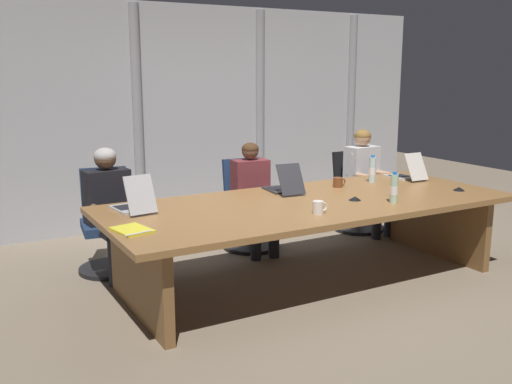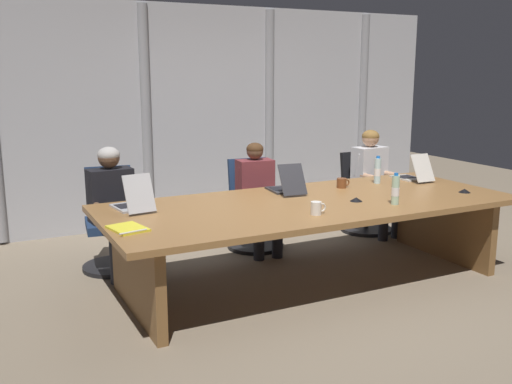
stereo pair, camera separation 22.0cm
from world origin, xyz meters
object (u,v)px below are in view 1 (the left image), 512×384
Objects in this scene: office_chair_left_mid at (249,214)px; conference_mic_left_side at (355,198)px; water_bottle_primary at (394,189)px; person_left_mid at (254,191)px; office_chair_center at (357,200)px; conference_mic_middle at (459,189)px; laptop_left_mid at (283,186)px; person_left_end at (111,203)px; water_bottle_secondary at (372,170)px; office_chair_left_end at (109,232)px; laptop_left_end at (133,204)px; coffee_mug_near at (338,182)px; spiral_notepad at (132,230)px; laptop_center at (405,174)px; coffee_mug_far at (319,208)px.

office_chair_left_mid is 1.46m from conference_mic_left_side.
person_left_mid is at bearing 111.68° from water_bottle_primary.
office_chair_center reaches higher than conference_mic_left_side.
office_chair_left_mid is 2.15m from conference_mic_middle.
person_left_end is (-1.48, 0.60, -0.12)m from laptop_left_mid.
laptop_left_mid is 1.78× the size of water_bottle_secondary.
person_left_end is 4.22× the size of water_bottle_secondary.
laptop_left_mid reaches higher than water_bottle_primary.
office_chair_left_end is at bearing 68.70° from laptop_left_mid.
water_bottle_primary is at bearing -48.19° from conference_mic_left_side.
office_chair_left_end is 3.37m from conference_mic_middle.
laptop_left_end is 1.75× the size of water_bottle_primary.
coffee_mug_near is at bearing -90.00° from laptop_left_mid.
person_left_end reaches higher than office_chair_center.
conference_mic_middle is at bearing -111.05° from laptop_left_mid.
conference_mic_middle is (2.97, -0.71, -0.04)m from laptop_left_end.
laptop_left_mid is 1.45× the size of spiral_notepad.
person_left_end reaches higher than conference_mic_left_side.
laptop_left_end is at bearing -75.65° from office_chair_center.
office_chair_left_mid is at bearing 61.77° from laptop_center.
laptop_left_end is 0.50× the size of office_chair_left_end.
office_chair_left_mid is 3.44× the size of water_bottle_primary.
office_chair_center is 6.55× the size of coffee_mug_near.
laptop_center is 1.62m from person_left_mid.
water_bottle_secondary is at bearing 4.13° from coffee_mug_near.
person_left_mid is 3.31× the size of spiral_notepad.
person_left_mid reaches higher than conference_mic_left_side.
water_bottle_primary is at bearing 132.59° from laptop_center.
laptop_left_end is 2.53m from water_bottle_secondary.
office_chair_left_end is 7.10× the size of coffee_mug_far.
water_bottle_primary reaches higher than coffee_mug_near.
laptop_center reaches higher than conference_mic_middle.
person_left_end is 10.73× the size of conference_mic_left_side.
laptop_left_mid is at bearing -64.22° from office_chair_center.
person_left_mid is at bearing -84.52° from office_chair_center.
laptop_left_mid is at bearing 178.43° from water_bottle_secondary.
conference_mic_left_side is at bearing -114.09° from laptop_left_end.
conference_mic_middle is at bearing -110.55° from laptop_left_end.
office_chair_center is 1.93m from water_bottle_primary.
conference_mic_left_side is (0.33, -1.37, 0.40)m from office_chair_left_mid.
coffee_mug_far is (-1.70, -0.82, -0.00)m from laptop_center.
office_chair_left_end is 2.67m from water_bottle_primary.
water_bottle_secondary is at bearing 121.34° from conference_mic_middle.
conference_mic_left_side is at bearing -113.01° from coffee_mug_near.
coffee_mug_near is at bearing 44.96° from coffee_mug_far.
office_chair_left_mid is at bearing 142.34° from water_bottle_secondary.
water_bottle_primary is 0.80× the size of spiral_notepad.
laptop_left_mid is 4.52× the size of conference_mic_middle.
conference_mic_middle is at bearing 48.62° from office_chair_left_mid.
water_bottle_secondary is (1.06, -0.03, 0.07)m from laptop_left_mid.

